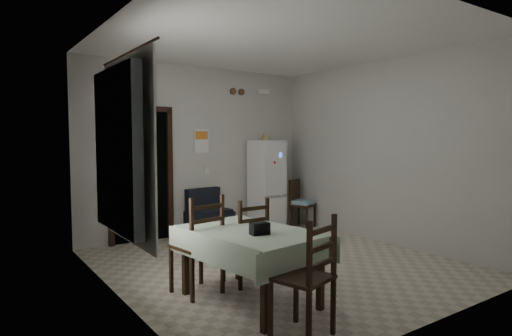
{
  "coord_description": "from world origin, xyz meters",
  "views": [
    {
      "loc": [
        -3.42,
        -4.43,
        1.67
      ],
      "look_at": [
        0.0,
        0.5,
        1.25
      ],
      "focal_mm": 30.0,
      "sensor_mm": 36.0,
      "label": 1
    }
  ],
  "objects": [
    {
      "name": "tan_cone",
      "position": [
        1.21,
        1.96,
        1.71
      ],
      "size": [
        0.21,
        0.21,
        0.16
      ],
      "primitive_type": "cone",
      "rotation": [
        0.0,
        0.0,
        0.09
      ],
      "color": "tan",
      "rests_on": "fridge"
    },
    {
      "name": "doorway",
      "position": [
        -1.05,
        2.45,
        1.06
      ],
      "size": [
        1.06,
        0.52,
        2.22
      ],
      "color": "black",
      "rests_on": "ground"
    },
    {
      "name": "vent_left",
      "position": [
        0.7,
        2.23,
        2.52
      ],
      "size": [
        0.12,
        0.03,
        0.12
      ],
      "primitive_type": "cylinder",
      "rotation": [
        1.57,
        0.0,
        0.0
      ],
      "color": "brown",
      "rests_on": "ground"
    },
    {
      "name": "wall_right",
      "position": [
        2.1,
        0.0,
        1.45
      ],
      "size": [
        0.02,
        4.5,
        2.9
      ],
      "primitive_type": null,
      "color": "beige",
      "rests_on": "ground"
    },
    {
      "name": "dining_chair_far_right",
      "position": [
        -0.76,
        -0.37,
        0.5
      ],
      "size": [
        0.43,
        0.43,
        0.99
      ],
      "primitive_type": null,
      "rotation": [
        0.0,
        0.0,
        3.14
      ],
      "color": "black",
      "rests_on": "ground"
    },
    {
      "name": "emergency_light",
      "position": [
        1.35,
        2.21,
        2.55
      ],
      "size": [
        0.25,
        0.07,
        0.09
      ],
      "primitive_type": "cube",
      "color": "white",
      "rests_on": "ground"
    },
    {
      "name": "wall_left",
      "position": [
        -2.1,
        0.0,
        1.45
      ],
      "size": [
        0.02,
        4.5,
        2.9
      ],
      "primitive_type": null,
      "color": "beige",
      "rests_on": "ground"
    },
    {
      "name": "curtain",
      "position": [
        -2.04,
        -0.2,
        1.55
      ],
      "size": [
        0.02,
        1.45,
        1.85
      ],
      "primitive_type": "cube",
      "color": "white",
      "rests_on": "ground"
    },
    {
      "name": "dining_chair_far_left",
      "position": [
        -1.37,
        -0.35,
        0.53
      ],
      "size": [
        0.52,
        0.52,
        1.07
      ],
      "primitive_type": null,
      "rotation": [
        0.0,
        0.0,
        3.29
      ],
      "color": "black",
      "rests_on": "ground"
    },
    {
      "name": "vent_right",
      "position": [
        0.88,
        2.23,
        2.52
      ],
      "size": [
        0.12,
        0.03,
        0.12
      ],
      "primitive_type": "cylinder",
      "rotation": [
        1.57,
        0.0,
        0.0
      ],
      "color": "brown",
      "rests_on": "ground"
    },
    {
      "name": "corner_chair",
      "position": [
        1.81,
        1.56,
        0.45
      ],
      "size": [
        0.51,
        0.51,
        0.9
      ],
      "primitive_type": null,
      "rotation": [
        0.0,
        0.0,
        0.38
      ],
      "color": "black",
      "rests_on": "ground"
    },
    {
      "name": "calendar",
      "position": [
        0.05,
        2.24,
        1.62
      ],
      "size": [
        0.28,
        0.02,
        0.4
      ],
      "primitive_type": "cube",
      "color": "white",
      "rests_on": "ground"
    },
    {
      "name": "dining_table",
      "position": [
        -1.04,
        -0.89,
        0.37
      ],
      "size": [
        1.11,
        1.53,
        0.74
      ],
      "primitive_type": null,
      "rotation": [
        0.0,
        0.0,
        0.13
      ],
      "color": "#B0C5A8",
      "rests_on": "ground"
    },
    {
      "name": "black_bag",
      "position": [
        -1.08,
        -1.11,
        0.8
      ],
      "size": [
        0.19,
        0.13,
        0.12
      ],
      "primitive_type": "cube",
      "rotation": [
        0.0,
        0.0,
        -0.14
      ],
      "color": "black",
      "rests_on": "dining_table"
    },
    {
      "name": "wall_front",
      "position": [
        0.0,
        -2.25,
        1.45
      ],
      "size": [
        4.2,
        0.02,
        2.9
      ],
      "primitive_type": null,
      "color": "beige",
      "rests_on": "ground"
    },
    {
      "name": "light_switch",
      "position": [
        0.15,
        2.24,
        1.1
      ],
      "size": [
        0.08,
        0.02,
        0.12
      ],
      "primitive_type": "cube",
      "color": "beige",
      "rests_on": "ground"
    },
    {
      "name": "wall_back",
      "position": [
        0.0,
        2.25,
        1.45
      ],
      "size": [
        4.2,
        0.02,
        2.9
      ],
      "primitive_type": null,
      "color": "beige",
      "rests_on": "ground"
    },
    {
      "name": "calendar_image",
      "position": [
        0.05,
        2.23,
        1.72
      ],
      "size": [
        0.24,
        0.01,
        0.14
      ],
      "primitive_type": "cube",
      "color": "orange",
      "rests_on": "ground"
    },
    {
      "name": "ground",
      "position": [
        0.0,
        0.0,
        0.0
      ],
      "size": [
        4.5,
        4.5,
        0.0
      ],
      "primitive_type": "plane",
      "color": "beige",
      "rests_on": "ground"
    },
    {
      "name": "dining_chair_near_head",
      "position": [
        -1.1,
        -1.77,
        0.52
      ],
      "size": [
        0.55,
        0.55,
        1.03
      ],
      "primitive_type": null,
      "rotation": [
        0.0,
        0.0,
        3.41
      ],
      "color": "black",
      "rests_on": "ground"
    },
    {
      "name": "navy_seat",
      "position": [
        0.03,
        1.93,
        0.4
      ],
      "size": [
        0.74,
        0.72,
        0.8
      ],
      "primitive_type": null,
      "rotation": [
        0.0,
        0.0,
        0.13
      ],
      "color": "black",
      "rests_on": "ground"
    },
    {
      "name": "fridge",
      "position": [
        1.24,
        1.93,
        0.82
      ],
      "size": [
        0.55,
        0.55,
        1.63
      ],
      "primitive_type": null,
      "rotation": [
        0.0,
        0.0,
        0.04
      ],
      "color": "white",
      "rests_on": "ground"
    },
    {
      "name": "ceiling",
      "position": [
        0.0,
        0.0,
        2.9
      ],
      "size": [
        4.2,
        4.5,
        0.02
      ],
      "primitive_type": null,
      "color": "white",
      "rests_on": "ground"
    },
    {
      "name": "window_recess",
      "position": [
        -2.15,
        -0.2,
        1.55
      ],
      "size": [
        0.1,
        1.2,
        1.6
      ],
      "primitive_type": "cube",
      "color": "silver",
      "rests_on": "ground"
    },
    {
      "name": "curtain_rod",
      "position": [
        -2.03,
        -0.2,
        2.5
      ],
      "size": [
        0.02,
        1.6,
        0.02
      ],
      "primitive_type": "cylinder",
      "rotation": [
        1.57,
        0.0,
        0.0
      ],
      "color": "black",
      "rests_on": "ground"
    }
  ]
}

